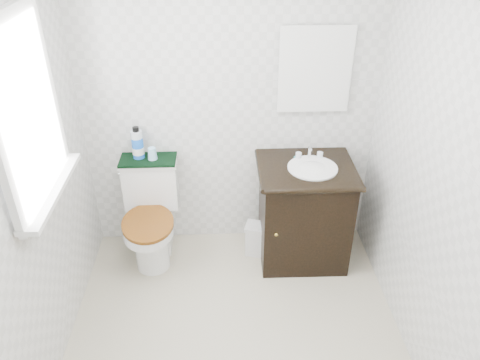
{
  "coord_description": "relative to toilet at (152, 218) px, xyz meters",
  "views": [
    {
      "loc": [
        -0.06,
        -2.02,
        2.49
      ],
      "look_at": [
        0.06,
        0.75,
        0.81
      ],
      "focal_mm": 35.0,
      "sensor_mm": 36.0,
      "label": 1
    }
  ],
  "objects": [
    {
      "name": "floor",
      "position": [
        0.62,
        -0.97,
        -0.35
      ],
      "size": [
        2.4,
        2.4,
        0.0
      ],
      "primitive_type": "plane",
      "color": "#B9B095",
      "rests_on": "ground"
    },
    {
      "name": "wall_back",
      "position": [
        0.62,
        0.23,
        0.85
      ],
      "size": [
        2.4,
        0.0,
        2.4
      ],
      "primitive_type": "plane",
      "rotation": [
        1.57,
        0.0,
        0.0
      ],
      "color": "silver",
      "rests_on": "ground"
    },
    {
      "name": "wall_left",
      "position": [
        -0.48,
        -0.97,
        0.85
      ],
      "size": [
        0.0,
        2.4,
        2.4
      ],
      "primitive_type": "plane",
      "rotation": [
        1.57,
        0.0,
        1.57
      ],
      "color": "silver",
      "rests_on": "ground"
    },
    {
      "name": "wall_right",
      "position": [
        1.72,
        -0.97,
        0.85
      ],
      "size": [
        0.0,
        2.4,
        2.4
      ],
      "primitive_type": "plane",
      "rotation": [
        1.57,
        0.0,
        -1.57
      ],
      "color": "silver",
      "rests_on": "ground"
    },
    {
      "name": "window",
      "position": [
        -0.45,
        -0.72,
        1.2
      ],
      "size": [
        0.02,
        0.7,
        0.9
      ],
      "primitive_type": "cube",
      "color": "white",
      "rests_on": "wall_left"
    },
    {
      "name": "mirror",
      "position": [
        1.23,
        0.21,
        1.1
      ],
      "size": [
        0.5,
        0.02,
        0.6
      ],
      "primitive_type": "cube",
      "color": "silver",
      "rests_on": "wall_back"
    },
    {
      "name": "toilet",
      "position": [
        0.0,
        0.0,
        0.0
      ],
      "size": [
        0.43,
        0.65,
        0.79
      ],
      "color": "white",
      "rests_on": "floor"
    },
    {
      "name": "vanity",
      "position": [
        1.18,
        -0.06,
        0.08
      ],
      "size": [
        0.7,
        0.6,
        0.92
      ],
      "color": "black",
      "rests_on": "floor"
    },
    {
      "name": "trash_bin",
      "position": [
        0.83,
        -0.03,
        -0.21
      ],
      "size": [
        0.22,
        0.2,
        0.27
      ],
      "color": "silver",
      "rests_on": "floor"
    },
    {
      "name": "towel",
      "position": [
        0.0,
        0.12,
        0.45
      ],
      "size": [
        0.42,
        0.22,
        0.02
      ],
      "primitive_type": "cube",
      "color": "black",
      "rests_on": "toilet"
    },
    {
      "name": "mouthwash_bottle",
      "position": [
        -0.07,
        0.15,
        0.58
      ],
      "size": [
        0.09,
        0.09,
        0.25
      ],
      "color": "blue",
      "rests_on": "towel"
    },
    {
      "name": "cup",
      "position": [
        0.04,
        0.12,
        0.51
      ],
      "size": [
        0.07,
        0.07,
        0.09
      ],
      "primitive_type": "cone",
      "color": "#93CCF2",
      "rests_on": "towel"
    },
    {
      "name": "soap_bar",
      "position": [
        1.13,
        0.07,
        0.48
      ],
      "size": [
        0.06,
        0.04,
        0.02
      ],
      "primitive_type": "ellipsoid",
      "color": "#1A7C7E",
      "rests_on": "vanity"
    }
  ]
}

